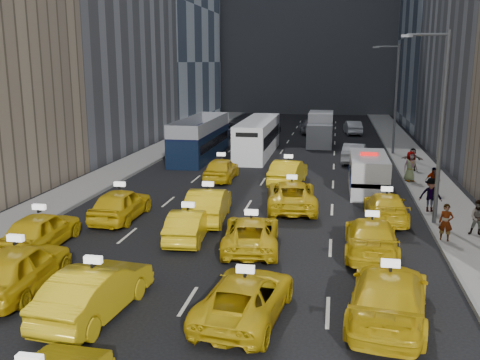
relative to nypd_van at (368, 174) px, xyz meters
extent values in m
plane|color=black|center=(-6.54, -18.39, -1.08)|extent=(160.00, 160.00, 0.00)
cube|color=gray|center=(-17.04, 6.61, -1.00)|extent=(3.00, 90.00, 0.15)
cube|color=gray|center=(3.96, 6.61, -1.00)|extent=(3.00, 90.00, 0.15)
cube|color=slate|center=(-15.59, 6.61, -0.99)|extent=(0.15, 90.00, 0.18)
cube|color=slate|center=(2.51, 6.61, -0.99)|extent=(0.15, 90.00, 0.18)
cylinder|color=#595B60|center=(2.76, -6.39, 3.42)|extent=(0.20, 0.20, 9.00)
cylinder|color=#595B60|center=(1.86, -6.39, 7.72)|extent=(1.80, 0.12, 0.12)
cube|color=slate|center=(0.96, -6.39, 7.67)|extent=(0.50, 0.22, 0.12)
cylinder|color=#595B60|center=(2.76, 13.61, 3.42)|extent=(0.20, 0.20, 9.00)
cylinder|color=#595B60|center=(1.86, 13.61, 7.72)|extent=(1.80, 0.12, 0.12)
cube|color=slate|center=(0.96, 13.61, 7.67)|extent=(0.50, 0.22, 0.12)
imported|color=gold|center=(-12.38, -16.63, -0.24)|extent=(2.27, 5.01, 1.67)
imported|color=gold|center=(-9.06, -17.82, -0.29)|extent=(2.16, 4.95, 1.58)
imported|color=gold|center=(-4.51, -17.19, -0.40)|extent=(2.81, 5.10, 1.35)
imported|color=gold|center=(-0.27, -16.58, -0.28)|extent=(2.95, 5.74, 1.59)
imported|color=gold|center=(-13.96, -12.49, -0.31)|extent=(1.97, 4.58, 1.54)
imported|color=gold|center=(-8.17, -10.44, -0.39)|extent=(1.77, 4.26, 1.37)
imported|color=gold|center=(-5.30, -11.04, -0.41)|extent=(2.73, 5.04, 1.34)
imported|color=gold|center=(-0.44, -10.86, -0.34)|extent=(2.20, 5.15, 1.48)
imported|color=gold|center=(-12.28, -8.07, -0.29)|extent=(1.87, 4.64, 1.58)
imported|color=gold|center=(-8.00, -7.47, -0.26)|extent=(2.12, 5.06, 1.63)
imported|color=gold|center=(-4.17, -4.59, -0.32)|extent=(3.06, 5.65, 1.50)
imported|color=gold|center=(0.55, -5.93, -0.39)|extent=(1.96, 4.76, 1.38)
imported|color=gold|center=(-9.29, 1.58, -0.32)|extent=(1.81, 4.44, 1.51)
imported|color=gold|center=(-4.86, 1.06, -0.28)|extent=(2.21, 5.01, 1.60)
cube|color=silver|center=(0.00, 0.00, 0.03)|extent=(2.78, 5.76, 2.22)
cylinder|color=black|center=(-0.91, -1.87, -0.63)|extent=(0.28, 0.89, 0.89)
cylinder|color=black|center=(0.91, -1.87, -0.63)|extent=(0.28, 0.89, 0.89)
cylinder|color=black|center=(-0.91, 1.87, -0.63)|extent=(0.28, 0.89, 0.89)
cylinder|color=black|center=(0.91, 1.87, -0.63)|extent=(0.28, 0.89, 0.89)
cube|color=navy|center=(0.00, 0.00, -0.12)|extent=(2.82, 5.77, 0.25)
cube|color=red|center=(0.00, 0.00, 1.22)|extent=(1.04, 0.47, 0.16)
cube|color=black|center=(-12.75, 9.64, 0.50)|extent=(3.63, 11.05, 3.16)
cylinder|color=black|center=(-13.84, 5.12, -0.53)|extent=(0.28, 1.10, 1.10)
cylinder|color=black|center=(-11.67, 5.12, -0.53)|extent=(0.28, 1.10, 1.10)
cylinder|color=black|center=(-13.84, 14.17, -0.53)|extent=(0.28, 1.10, 1.10)
cylinder|color=black|center=(-11.67, 14.17, -0.53)|extent=(0.28, 1.10, 1.10)
cube|color=white|center=(-8.37, 11.80, 0.39)|extent=(2.68, 11.42, 2.94)
cylinder|color=black|center=(-9.40, 7.02, -0.53)|extent=(0.28, 1.10, 1.10)
cylinder|color=black|center=(-7.33, 7.02, -0.53)|extent=(0.28, 1.10, 1.10)
cylinder|color=black|center=(-9.40, 16.58, -0.53)|extent=(0.28, 1.10, 1.10)
cylinder|color=black|center=(-7.33, 16.58, -0.53)|extent=(0.28, 1.10, 1.10)
cube|color=silver|center=(-3.42, 18.29, 0.41)|extent=(2.42, 6.59, 2.98)
cylinder|color=black|center=(-4.38, 15.93, -0.53)|extent=(0.28, 1.10, 1.10)
cylinder|color=black|center=(-2.45, 15.93, -0.53)|extent=(0.28, 1.10, 1.10)
cylinder|color=black|center=(-4.38, 20.65, -0.53)|extent=(0.28, 1.10, 1.10)
cylinder|color=black|center=(-2.45, 20.65, -0.53)|extent=(0.28, 1.10, 1.10)
imported|color=#B7B9BF|center=(-0.51, 9.59, -0.33)|extent=(2.10, 4.71, 1.50)
imported|color=black|center=(-12.60, 22.22, -0.36)|extent=(2.71, 5.32, 1.44)
imported|color=gray|center=(-4.75, 26.30, -0.32)|extent=(2.75, 5.44, 1.51)
imported|color=black|center=(-8.88, 24.67, -0.37)|extent=(2.05, 4.27, 1.41)
imported|color=#B2B6BA|center=(-0.20, 26.39, -0.35)|extent=(2.01, 4.53, 1.44)
imported|color=gray|center=(2.75, -9.02, -0.12)|extent=(0.66, 0.52, 1.60)
imported|color=gray|center=(4.30, -8.03, -0.13)|extent=(0.85, 0.60, 1.59)
imported|color=gray|center=(2.87, -4.38, -0.06)|extent=(1.13, 0.48, 1.74)
imported|color=gray|center=(3.63, -0.41, -0.15)|extent=(0.99, 0.66, 1.55)
imported|color=gray|center=(2.76, 2.77, 0.03)|extent=(1.07, 0.84, 1.92)
imported|color=gray|center=(3.38, 6.45, -0.14)|extent=(1.51, 0.80, 1.57)
camera|label=1|loc=(-2.02, -31.98, 6.56)|focal=40.00mm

